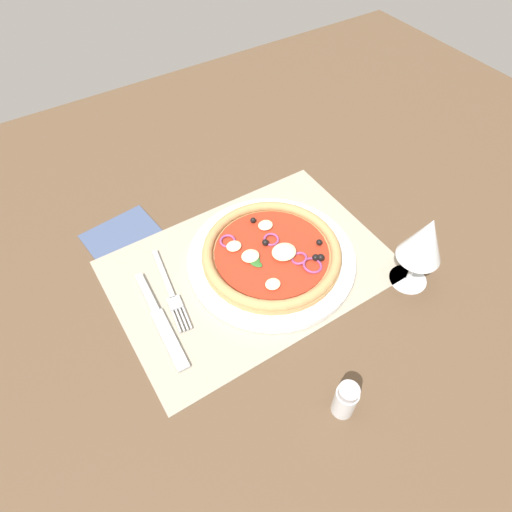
{
  "coord_description": "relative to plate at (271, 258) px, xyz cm",
  "views": [
    {
      "loc": [
        25.08,
        41.25,
        62.05
      ],
      "look_at": [
        -1.16,
        0.0,
        2.53
      ],
      "focal_mm": 30.98,
      "sensor_mm": 36.0,
      "label": 1
    }
  ],
  "objects": [
    {
      "name": "plate",
      "position": [
        0.0,
        0.0,
        0.0
      ],
      "size": [
        29.88,
        29.88,
        1.13
      ],
      "primitive_type": "cylinder",
      "color": "white",
      "rests_on": "placemat"
    },
    {
      "name": "ground_plane",
      "position": [
        3.86,
        -0.85,
        -2.16
      ],
      "size": [
        190.0,
        140.0,
        2.4
      ],
      "primitive_type": "cube",
      "color": "brown"
    },
    {
      "name": "pepper_shaker",
      "position": [
        6.36,
        27.58,
        2.29
      ],
      "size": [
        3.2,
        3.2,
        6.7
      ],
      "color": "silver",
      "rests_on": "ground_plane"
    },
    {
      "name": "fork",
      "position": [
        18.28,
        -3.08,
        -0.34
      ],
      "size": [
        4.05,
        18.03,
        0.44
      ],
      "rotation": [
        0.0,
        0.0,
        1.43
      ],
      "color": "#B2B5BA",
      "rests_on": "placemat"
    },
    {
      "name": "wine_glass",
      "position": [
        -17.85,
        16.08,
        9.08
      ],
      "size": [
        7.2,
        7.2,
        14.9
      ],
      "color": "silver",
      "rests_on": "ground_plane"
    },
    {
      "name": "pizza",
      "position": [
        -0.0,
        0.02,
        1.65
      ],
      "size": [
        24.58,
        24.58,
        2.62
      ],
      "color": "tan",
      "rests_on": "plate"
    },
    {
      "name": "napkin",
      "position": [
        20.22,
        -19.59,
        -0.78
      ],
      "size": [
        14.47,
        13.31,
        0.36
      ],
      "primitive_type": "cube",
      "rotation": [
        0.0,
        0.0,
        0.11
      ],
      "color": "#425175",
      "rests_on": "ground_plane"
    },
    {
      "name": "placemat",
      "position": [
        3.86,
        -0.85,
        -0.76
      ],
      "size": [
        47.58,
        32.99,
        0.4
      ],
      "primitive_type": "cube",
      "color": "#A39984",
      "rests_on": "ground_plane"
    },
    {
      "name": "knife",
      "position": [
        22.04,
        0.76,
        -0.31
      ],
      "size": [
        2.77,
        20.06,
        0.62
      ],
      "rotation": [
        0.0,
        0.0,
        1.51
      ],
      "color": "#B2B5BA",
      "rests_on": "placemat"
    }
  ]
}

